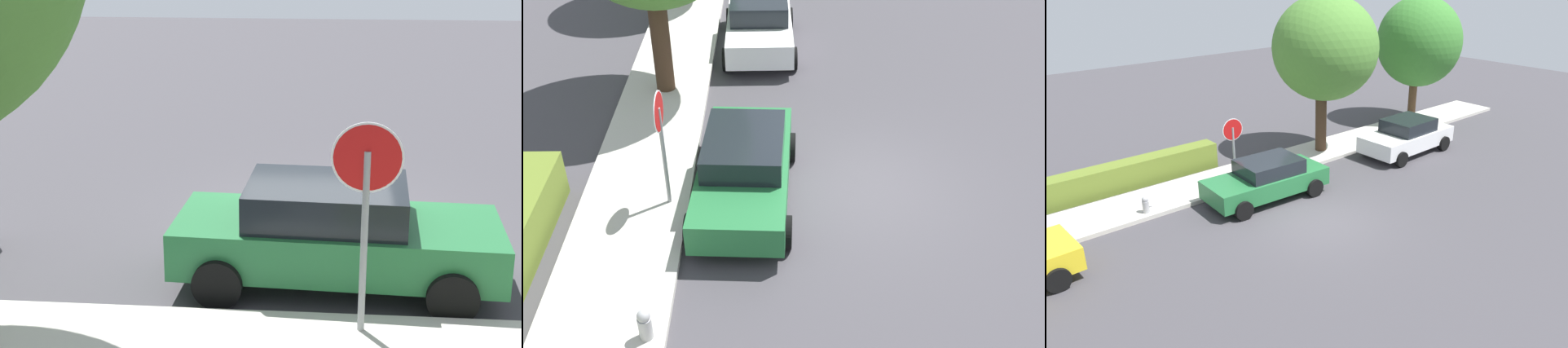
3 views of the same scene
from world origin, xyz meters
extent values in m
plane|color=#423F44|center=(0.00, 0.00, 0.00)|extent=(60.00, 60.00, 0.00)
cylinder|color=gray|center=(-0.61, 3.93, 1.14)|extent=(0.08, 0.08, 2.29)
cylinder|color=white|center=(-0.61, 3.93, 2.21)|extent=(0.79, 0.05, 0.79)
cylinder|color=red|center=(-0.61, 3.93, 2.21)|extent=(0.74, 0.05, 0.74)
cube|color=#236B38|center=(-0.33, 2.42, 0.62)|extent=(4.33, 1.97, 0.62)
cube|color=black|center=(-0.18, 2.41, 1.17)|extent=(2.14, 1.65, 0.49)
cylinder|color=black|center=(1.16, 3.23, 0.32)|extent=(0.65, 0.25, 0.64)
cylinder|color=black|center=(1.07, 1.47, 0.32)|extent=(0.65, 0.25, 0.64)
cylinder|color=black|center=(-1.72, 3.37, 0.32)|extent=(0.65, 0.25, 0.64)
cylinder|color=black|center=(-1.81, 1.62, 0.32)|extent=(0.65, 0.25, 0.64)
camera|label=1|loc=(-0.17, 12.30, 4.60)|focal=55.00mm
camera|label=2|loc=(-11.01, 1.79, 8.20)|focal=45.00mm
camera|label=3|loc=(-9.72, -10.70, 7.62)|focal=35.00mm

